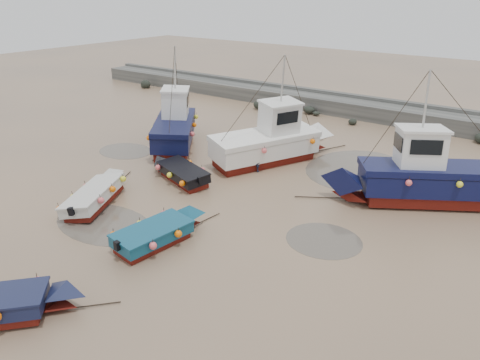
% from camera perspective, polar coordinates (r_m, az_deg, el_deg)
% --- Properties ---
extents(ground, '(120.00, 120.00, 0.00)m').
position_cam_1_polar(ground, '(20.20, -7.04, -6.10)').
color(ground, '#957656').
rests_on(ground, ground).
extents(seawall, '(60.00, 4.92, 1.50)m').
position_cam_1_polar(seawall, '(37.90, 16.45, 7.96)').
color(seawall, slate).
rests_on(seawall, ground).
extents(puddle_a, '(5.09, 5.09, 0.01)m').
position_cam_1_polar(puddle_a, '(21.43, -16.25, -5.11)').
color(puddle_a, '#574F45').
rests_on(puddle_a, ground).
extents(puddle_b, '(3.17, 3.17, 0.01)m').
position_cam_1_polar(puddle_b, '(19.62, 10.19, -7.23)').
color(puddle_b, '#574F45').
rests_on(puddle_b, ground).
extents(puddle_c, '(3.59, 3.59, 0.01)m').
position_cam_1_polar(puddle_c, '(30.38, -13.80, 3.47)').
color(puddle_c, '#574F45').
rests_on(puddle_c, ground).
extents(puddle_d, '(5.57, 5.57, 0.01)m').
position_cam_1_polar(puddle_d, '(27.42, 14.13, 1.33)').
color(puddle_d, '#574F45').
rests_on(puddle_d, ground).
extents(dinghy_0, '(3.60, 6.00, 1.43)m').
position_cam_1_polar(dinghy_0, '(23.30, -16.86, -1.42)').
color(dinghy_0, maroon).
rests_on(dinghy_0, ground).
extents(dinghy_2, '(2.16, 5.46, 1.43)m').
position_cam_1_polar(dinghy_2, '(19.19, -9.80, -6.02)').
color(dinghy_2, maroon).
rests_on(dinghy_2, ground).
extents(dinghy_4, '(5.60, 2.72, 1.43)m').
position_cam_1_polar(dinghy_4, '(25.12, -7.26, 1.22)').
color(dinghy_4, maroon).
rests_on(dinghy_4, ground).
extents(cabin_boat_0, '(6.75, 8.17, 6.22)m').
position_cam_1_polar(cabin_boat_0, '(30.59, -7.99, 6.71)').
color(cabin_boat_0, maroon).
rests_on(cabin_boat_0, ground).
extents(cabin_boat_1, '(5.05, 9.14, 6.22)m').
position_cam_1_polar(cabin_boat_1, '(27.38, 4.04, 4.97)').
color(cabin_boat_1, maroon).
rests_on(cabin_boat_1, ground).
extents(cabin_boat_2, '(9.35, 6.51, 6.22)m').
position_cam_1_polar(cabin_boat_2, '(23.67, 21.52, 0.43)').
color(cabin_boat_2, maroon).
rests_on(cabin_boat_2, ground).
extents(person, '(0.76, 0.64, 1.76)m').
position_cam_1_polar(person, '(26.21, 1.82, 1.02)').
color(person, '#191E36').
rests_on(person, ground).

